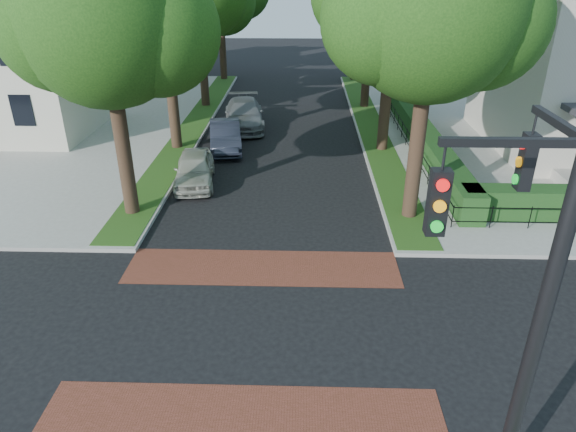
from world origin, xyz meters
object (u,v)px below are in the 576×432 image
object	(u,v)px
traffic_signal	(532,277)
parked_car_rear	(244,114)
parked_car_middle	(225,136)
parked_car_front	(194,169)

from	to	relation	value
traffic_signal	parked_car_rear	size ratio (longest dim) A/B	1.43
parked_car_middle	parked_car_rear	bearing A→B (deg)	72.73
parked_car_front	parked_car_rear	distance (m)	9.07
traffic_signal	parked_car_middle	distance (m)	21.37
traffic_signal	parked_car_middle	bearing A→B (deg)	111.68
traffic_signal	parked_car_front	world-z (taller)	traffic_signal
parked_car_front	parked_car_rear	world-z (taller)	parked_car_rear
traffic_signal	parked_car_middle	xyz separation A→B (m)	(-7.76, 19.52, -3.96)
traffic_signal	parked_car_front	xyz separation A→B (m)	(-8.49, 14.69, -3.99)
parked_car_front	parked_car_middle	xyz separation A→B (m)	(0.73, 4.82, 0.03)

